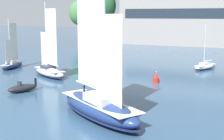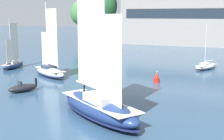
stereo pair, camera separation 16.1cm
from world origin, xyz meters
name	(u,v)px [view 1 (the left image)]	position (x,y,z in m)	size (l,w,h in m)	color
ground_plane	(99,118)	(0.00, 0.00, 0.00)	(400.00, 400.00, 0.00)	#2D4C6B
waterfront_building	(188,15)	(-6.84, 79.63, 9.58)	(43.55, 16.98, 19.09)	gray
tree_shore_left	(79,13)	(-44.01, 72.92, 10.32)	(7.16, 7.16, 14.74)	brown
tree_shore_center	(103,6)	(-34.10, 71.78, 12.72)	(8.83, 8.83, 18.17)	brown
sailboat_main	(99,105)	(0.02, -0.01, 1.26)	(11.88, 9.05, 16.33)	navy
sailboat_moored_mid_channel	(205,66)	(5.46, 31.78, 0.55)	(3.94, 6.01, 8.08)	silver
sailboat_moored_far_slip	(12,64)	(-26.95, 18.57, 0.77)	(3.15, 6.77, 8.99)	navy
sailboat_moored_outer_mooring	(49,70)	(-16.27, 14.96, 0.94)	(8.57, 6.12, 11.64)	silver
motor_tender	(23,88)	(-13.41, 5.17, 0.49)	(2.97, 4.24, 1.51)	black
channel_buoy	(156,78)	(0.52, 17.42, 0.65)	(0.90, 0.90, 1.66)	red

